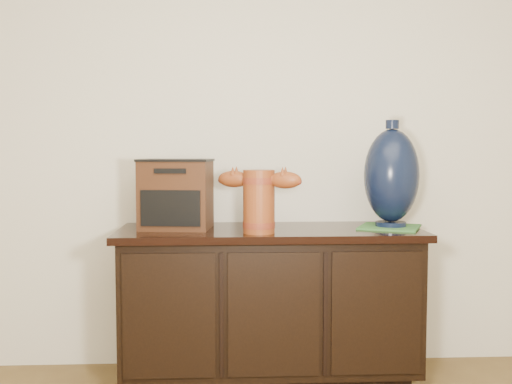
{
  "coord_description": "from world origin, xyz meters",
  "views": [
    {
      "loc": [
        -0.21,
        -0.65,
        1.14
      ],
      "look_at": [
        -0.07,
        2.18,
        0.94
      ],
      "focal_mm": 42.0,
      "sensor_mm": 36.0,
      "label": 1
    }
  ],
  "objects": [
    {
      "name": "terracotta_vessel",
      "position": [
        -0.06,
        2.07,
        0.92
      ],
      "size": [
        0.4,
        0.23,
        0.29
      ],
      "rotation": [
        0.0,
        0.0,
        -0.42
      ],
      "color": "brown",
      "rests_on": "sideboard"
    },
    {
      "name": "tv_radio",
      "position": [
        -0.45,
        2.25,
        0.92
      ],
      "size": [
        0.37,
        0.31,
        0.34
      ],
      "rotation": [
        0.0,
        0.0,
        -0.13
      ],
      "color": "#371C0D",
      "rests_on": "sideboard"
    },
    {
      "name": "sideboard",
      "position": [
        0.0,
        2.23,
        0.39
      ],
      "size": [
        1.46,
        0.56,
        0.75
      ],
      "color": "black",
      "rests_on": "ground"
    },
    {
      "name": "lamp_base",
      "position": [
        0.6,
        2.23,
        1.01
      ],
      "size": [
        0.35,
        0.35,
        0.52
      ],
      "rotation": [
        0.0,
        0.0,
        -0.42
      ],
      "color": "black",
      "rests_on": "green_mat"
    },
    {
      "name": "green_mat",
      "position": [
        0.59,
        2.23,
        0.76
      ],
      "size": [
        0.37,
        0.37,
        0.01
      ],
      "primitive_type": "cube",
      "rotation": [
        0.0,
        0.0,
        -0.42
      ],
      "color": "#356A30",
      "rests_on": "sideboard"
    },
    {
      "name": "spray_can",
      "position": [
        -0.02,
        2.45,
        0.83
      ],
      "size": [
        0.05,
        0.05,
        0.16
      ],
      "color": "#520E17",
      "rests_on": "sideboard"
    }
  ]
}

